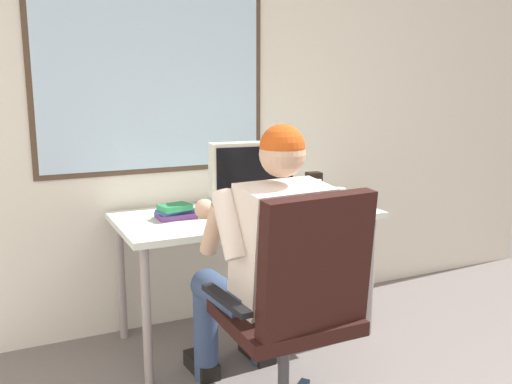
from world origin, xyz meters
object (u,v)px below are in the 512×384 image
(crt_monitor, at_px, (253,172))
(book_stack, at_px, (175,212))
(desk, at_px, (246,224))
(office_chair, at_px, (299,297))
(desk_speaker, at_px, (314,186))
(person_seated, at_px, (266,259))
(wine_glass, at_px, (338,195))

(crt_monitor, relative_size, book_stack, 2.37)
(desk, relative_size, office_chair, 1.37)
(desk, xyz_separation_m, office_chair, (-0.17, -0.90, -0.08))
(desk_speaker, bearing_deg, desk, -165.67)
(desk, distance_m, person_seated, 0.66)
(office_chair, xyz_separation_m, crt_monitor, (0.22, 0.91, 0.36))
(desk, relative_size, crt_monitor, 2.93)
(wine_glass, height_order, desk_speaker, desk_speaker)
(office_chair, distance_m, person_seated, 0.28)
(crt_monitor, bearing_deg, book_stack, 177.74)
(desk, relative_size, wine_glass, 11.32)
(person_seated, relative_size, desk_speaker, 7.58)
(crt_monitor, bearing_deg, person_seated, -110.15)
(desk, bearing_deg, office_chair, -100.99)
(crt_monitor, height_order, book_stack, crt_monitor)
(wine_glass, distance_m, book_stack, 0.91)
(crt_monitor, relative_size, desk_speaker, 2.88)
(crt_monitor, xyz_separation_m, book_stack, (-0.44, 0.02, -0.18))
(desk, bearing_deg, person_seated, -106.91)
(office_chair, xyz_separation_m, book_stack, (-0.22, 0.93, 0.18))
(person_seated, relative_size, wine_glass, 10.18)
(desk_speaker, bearing_deg, person_seated, -132.63)
(desk_speaker, xyz_separation_m, book_stack, (-0.91, -0.10, -0.05))
(desk, height_order, office_chair, office_chair)
(crt_monitor, height_order, wine_glass, crt_monitor)
(office_chair, height_order, desk_speaker, office_chair)
(person_seated, distance_m, wine_glass, 0.84)
(crt_monitor, bearing_deg, desk, -160.70)
(office_chair, distance_m, book_stack, 0.97)
(desk, xyz_separation_m, crt_monitor, (0.05, 0.02, 0.29))
(person_seated, height_order, crt_monitor, person_seated)
(desk, relative_size, person_seated, 1.11)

